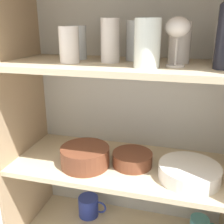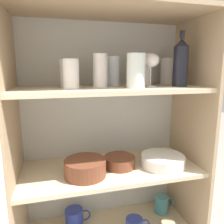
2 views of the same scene
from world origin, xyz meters
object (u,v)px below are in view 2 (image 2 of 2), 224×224
(wine_bottle, at_px, (181,63))
(plate_stack_white, at_px, (163,160))
(mixing_bowl_large, at_px, (85,167))
(serving_bowl_small, at_px, (119,161))

(wine_bottle, bearing_deg, plate_stack_white, 179.17)
(mixing_bowl_large, bearing_deg, serving_bowl_small, 15.78)
(wine_bottle, bearing_deg, mixing_bowl_large, -179.20)
(plate_stack_white, distance_m, mixing_bowl_large, 0.39)
(mixing_bowl_large, distance_m, serving_bowl_small, 0.18)
(wine_bottle, xyz_separation_m, plate_stack_white, (-0.07, 0.00, -0.48))
(plate_stack_white, distance_m, serving_bowl_small, 0.22)
(wine_bottle, height_order, plate_stack_white, wine_bottle)
(plate_stack_white, height_order, mixing_bowl_large, mixing_bowl_large)
(plate_stack_white, bearing_deg, serving_bowl_small, 168.73)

